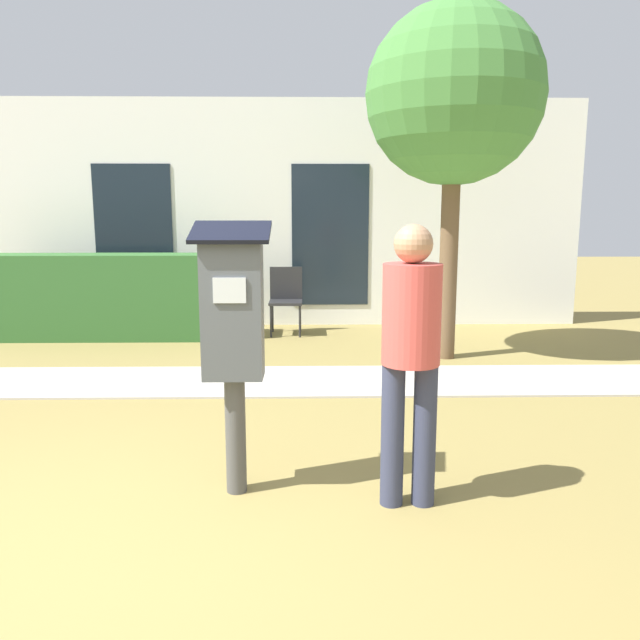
% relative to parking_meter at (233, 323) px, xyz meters
% --- Properties ---
extents(ground_plane, '(40.00, 40.00, 0.00)m').
position_rel_parking_meter_xyz_m(ground_plane, '(-0.66, -0.84, -1.02)').
color(ground_plane, olive).
extents(sidewalk, '(12.00, 1.10, 0.02)m').
position_rel_parking_meter_xyz_m(sidewalk, '(-0.66, 2.40, -1.01)').
color(sidewalk, '#B7B2A8').
rests_on(sidewalk, ground).
extents(building_facade, '(10.00, 0.26, 3.20)m').
position_rel_parking_meter_xyz_m(building_facade, '(-0.66, 5.63, 0.58)').
color(building_facade, white).
rests_on(building_facade, ground).
extents(parking_meter, '(0.44, 0.31, 1.59)m').
position_rel_parking_meter_xyz_m(parking_meter, '(0.00, 0.00, 0.00)').
color(parking_meter, '#4C4C4C').
rests_on(parking_meter, ground).
extents(person_standing, '(0.32, 0.32, 1.58)m').
position_rel_parking_meter_xyz_m(person_standing, '(0.99, -0.18, -0.09)').
color(person_standing, '#333851').
rests_on(person_standing, ground).
extents(outdoor_chair_left, '(0.44, 0.44, 0.90)m').
position_rel_parking_meter_xyz_m(outdoor_chair_left, '(-0.90, 4.71, -0.49)').
color(outdoor_chair_left, '#262628').
rests_on(outdoor_chair_left, ground).
extents(outdoor_chair_middle, '(0.44, 0.44, 0.90)m').
position_rel_parking_meter_xyz_m(outdoor_chair_middle, '(0.12, 4.87, -0.49)').
color(outdoor_chair_middle, '#262628').
rests_on(outdoor_chair_middle, ground).
extents(hedge_row, '(2.94, 0.60, 1.10)m').
position_rel_parking_meter_xyz_m(hedge_row, '(-2.20, 4.58, -0.47)').
color(hedge_row, '#33662D').
rests_on(hedge_row, ground).
extents(tree, '(1.90, 1.90, 3.82)m').
position_rel_parking_meter_xyz_m(tree, '(1.99, 3.40, 1.83)').
color(tree, brown).
rests_on(tree, ground).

